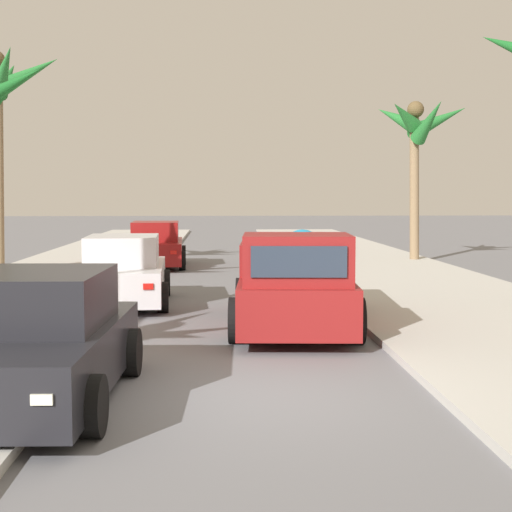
{
  "coord_description": "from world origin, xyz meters",
  "views": [
    {
      "loc": [
        -0.37,
        -9.03,
        2.43
      ],
      "look_at": [
        0.41,
        6.21,
        1.2
      ],
      "focal_mm": 53.16,
      "sensor_mm": 36.0,
      "label": 1
    }
  ],
  "objects_px": {
    "pickup_truck": "(294,286)",
    "car_left_mid": "(156,246)",
    "car_left_near": "(38,342)",
    "car_right_near": "(123,273)",
    "palm_tree_left_fore": "(418,130)"
  },
  "relations": [
    {
      "from": "pickup_truck",
      "to": "car_left_mid",
      "type": "height_order",
      "value": "pickup_truck"
    },
    {
      "from": "car_left_near",
      "to": "car_right_near",
      "type": "xyz_separation_m",
      "value": [
        0.01,
        7.98,
        0.0
      ]
    },
    {
      "from": "car_left_near",
      "to": "car_right_near",
      "type": "distance_m",
      "value": 7.98
    },
    {
      "from": "car_left_mid",
      "to": "car_right_near",
      "type": "bearing_deg",
      "value": -89.99
    },
    {
      "from": "car_right_near",
      "to": "car_left_mid",
      "type": "distance_m",
      "value": 8.86
    },
    {
      "from": "car_left_mid",
      "to": "palm_tree_left_fore",
      "type": "relative_size",
      "value": 0.74
    },
    {
      "from": "pickup_truck",
      "to": "palm_tree_left_fore",
      "type": "distance_m",
      "value": 15.29
    },
    {
      "from": "car_left_near",
      "to": "car_right_near",
      "type": "bearing_deg",
      "value": 89.89
    },
    {
      "from": "pickup_truck",
      "to": "car_left_mid",
      "type": "relative_size",
      "value": 1.23
    },
    {
      "from": "pickup_truck",
      "to": "car_left_near",
      "type": "height_order",
      "value": "pickup_truck"
    },
    {
      "from": "pickup_truck",
      "to": "car_left_near",
      "type": "distance_m",
      "value": 5.82
    },
    {
      "from": "palm_tree_left_fore",
      "to": "car_left_near",
      "type": "bearing_deg",
      "value": -117.05
    },
    {
      "from": "car_left_mid",
      "to": "palm_tree_left_fore",
      "type": "height_order",
      "value": "palm_tree_left_fore"
    },
    {
      "from": "pickup_truck",
      "to": "car_right_near",
      "type": "relative_size",
      "value": 1.23
    },
    {
      "from": "car_right_near",
      "to": "palm_tree_left_fore",
      "type": "relative_size",
      "value": 0.74
    }
  ]
}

